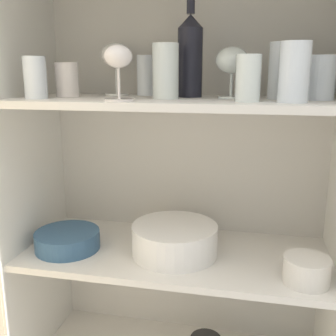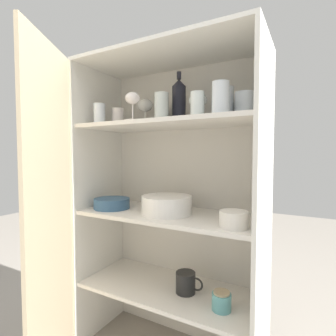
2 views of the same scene
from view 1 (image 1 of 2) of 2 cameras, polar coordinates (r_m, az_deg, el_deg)
The scene contains 20 objects.
cupboard_back_panel at distance 1.39m, azimuth 2.72°, elevation -7.99°, with size 0.94×0.02×1.53m, color silver.
cupboard_side_left at distance 1.37m, azimuth -18.46°, elevation -9.16°, with size 0.02×0.42×1.53m, color white.
shelf_board_middle at distance 1.22m, azimuth 1.12°, elevation -12.37°, with size 0.90×0.39×0.02m, color silver.
shelf_board_upper at distance 1.10m, azimuth 1.23°, elevation 9.55°, with size 0.90×0.39×0.02m, color silver.
tumbler_glass_0 at distance 0.99m, azimuth 11.54°, elevation 12.64°, with size 0.06×0.06×0.11m.
tumbler_glass_1 at distance 1.14m, azimuth -18.71°, elevation 12.31°, with size 0.06×0.06×0.11m.
tumbler_glass_2 at distance 1.10m, azimuth 21.04°, elevation 12.12°, with size 0.08×0.08×0.11m.
tumbler_glass_3 at distance 1.21m, azimuth 16.83°, elevation 12.08°, with size 0.07×0.07×0.09m.
tumbler_glass_4 at distance 1.08m, azimuth -0.35°, elevation 13.84°, with size 0.07×0.07×0.14m.
tumbler_glass_5 at distance 1.11m, azimuth 16.36°, elevation 13.36°, with size 0.08×0.08×0.15m.
tumbler_glass_6 at distance 1.25m, azimuth -3.09°, elevation 13.25°, with size 0.06×0.06×0.12m.
tumbler_glass_7 at distance 1.20m, azimuth -14.43°, elevation 12.28°, with size 0.07×0.07×0.10m.
tumbler_glass_8 at distance 0.99m, azimuth 17.85°, elevation 13.08°, with size 0.07×0.07×0.14m.
wine_glass_0 at distance 0.99m, azimuth -7.24°, elevation 15.09°, with size 0.07×0.07×0.14m.
wine_glass_1 at distance 1.11m, azimuth 9.26°, elevation 14.93°, with size 0.09×0.09×0.14m.
wine_glass_2 at distance 1.25m, azimuth -7.60°, elevation 15.66°, with size 0.09×0.09×0.16m.
wine_bottle at distance 1.16m, azimuth 3.24°, elevation 15.96°, with size 0.07×0.07×0.26m.
plate_stack_white at distance 1.18m, azimuth 1.20°, elevation -10.36°, with size 0.25×0.25×0.09m.
mixing_bowl_large at distance 1.26m, azimuth -14.39°, elevation -9.97°, with size 0.20×0.20×0.06m.
serving_bowl_small at distance 1.10m, azimuth 19.49°, elevation -13.65°, with size 0.12×0.12×0.07m.
Camera 1 is at (0.21, -0.88, 1.28)m, focal length 42.00 mm.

